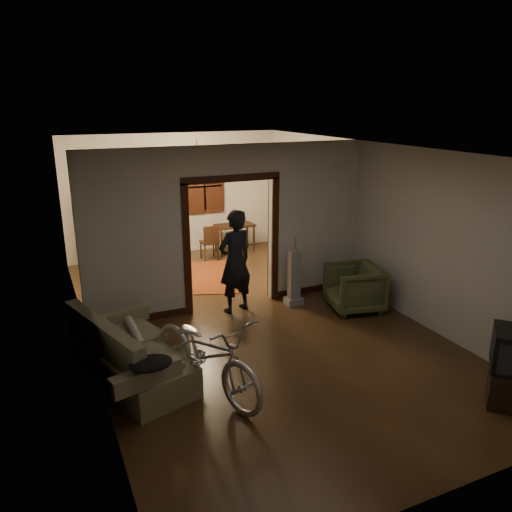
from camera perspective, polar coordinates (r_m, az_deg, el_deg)
floor at (r=8.33m, az=-0.86°, el=-7.35°), size 5.00×8.50×0.01m
ceiling at (r=7.60m, az=-0.95°, el=12.22°), size 5.00×8.50×0.01m
wall_back at (r=11.78m, az=-9.22°, el=6.93°), size 5.00×0.02×2.80m
wall_left at (r=7.27m, az=-19.29°, el=-0.26°), size 0.02×8.50×2.80m
wall_right at (r=9.10m, az=13.72°, el=3.64°), size 0.02×8.50×2.80m
partition_wall at (r=8.52m, az=-2.91°, el=3.20°), size 5.00×0.14×2.80m
door_casing at (r=8.60m, az=-2.88°, el=1.26°), size 1.74×0.20×2.32m
far_window at (r=11.91m, az=-5.93°, el=7.91°), size 0.98×0.06×1.28m
chandelier at (r=9.98m, az=-6.75°, el=10.72°), size 0.24×0.24×0.24m
light_switch at (r=8.92m, az=3.58°, el=2.83°), size 0.08×0.01×0.12m
sofa at (r=6.69m, az=-14.00°, el=-10.23°), size 1.38×2.07×0.87m
rolled_paper at (r=6.93m, az=-13.71°, el=-8.35°), size 0.11×0.84×0.11m
jacket at (r=5.79m, az=-11.94°, el=-11.92°), size 0.48×0.36×0.14m
bicycle at (r=6.24m, az=-5.69°, el=-10.98°), size 1.32×2.12×1.05m
armchair at (r=8.76m, az=11.15°, el=-3.60°), size 1.03×1.01×0.79m
tv_stand at (r=6.81m, az=26.98°, el=-13.20°), size 0.68×0.68×0.46m
vacuum at (r=8.82m, az=4.38°, el=-2.53°), size 0.34×0.30×0.98m
person at (r=8.39m, az=-2.41°, el=-0.64°), size 0.74×0.58×1.78m
oriental_rug at (r=10.36m, az=-6.14°, el=-2.35°), size 2.15×2.43×0.02m
locker at (r=11.40m, az=-14.84°, el=3.27°), size 0.90×0.62×1.65m
globe at (r=11.19m, az=-15.28°, el=8.82°), size 0.29×0.29×0.29m
desk at (r=11.89m, az=-2.44°, el=1.99°), size 1.00×0.70×0.67m
desk_chair at (r=11.38m, az=-5.37°, el=1.59°), size 0.44×0.44×0.82m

